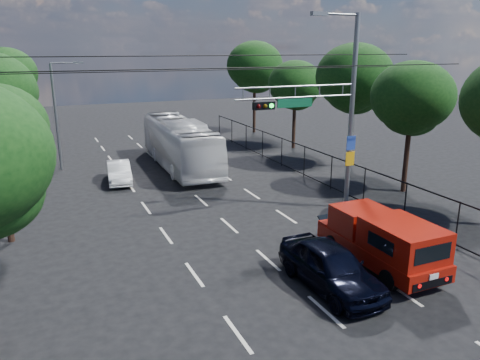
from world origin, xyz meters
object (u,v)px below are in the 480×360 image
red_pickup (382,239)px  navy_hatchback (331,267)px  white_bus (180,144)px  white_van (119,172)px  signal_mast (331,106)px

red_pickup → navy_hatchback: size_ratio=1.21×
white_bus → white_van: size_ratio=3.07×
signal_mast → white_van: bearing=132.8°
signal_mast → white_van: size_ratio=2.48×
red_pickup → white_bus: white_bus is taller
white_van → red_pickup: bearing=-59.5°
red_pickup → signal_mast: bearing=74.8°
signal_mast → navy_hatchback: (-4.31, -6.75, -4.46)m
signal_mast → red_pickup: size_ratio=1.70×
white_van → white_bus: bearing=31.9°
white_bus → signal_mast: bearing=-68.2°
red_pickup → white_van: 17.07m
red_pickup → white_bus: 17.91m
white_bus → white_van: white_bus is taller
red_pickup → white_bus: bearing=98.1°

